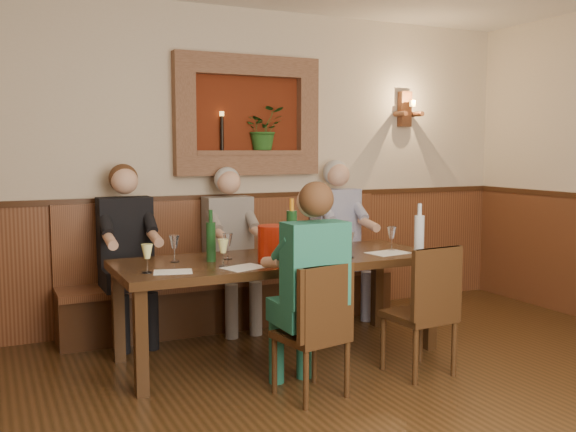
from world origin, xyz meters
name	(u,v)px	position (x,y,z in m)	size (l,w,h in m)	color
room_shell	(443,77)	(0.00, 0.00, 1.89)	(6.04, 6.04, 2.82)	beige
wainscoting	(436,348)	(0.00, 0.00, 0.59)	(6.02, 6.02, 1.15)	#512A17
wall_niche	(252,121)	(0.24, 2.94, 1.81)	(1.36, 0.30, 1.06)	#591E0C
wall_sconce	(406,110)	(1.90, 2.93, 1.94)	(0.25, 0.20, 0.35)	#512A17
dining_table	(279,267)	(0.00, 1.85, 0.68)	(2.40, 0.90, 0.75)	#301E0E
bench	(235,288)	(0.00, 2.79, 0.33)	(3.00, 0.45, 1.11)	#381E0F
chair_near_left	(312,358)	(-0.15, 1.02, 0.25)	(0.45, 0.45, 0.86)	#301E0E
chair_near_right	(420,337)	(0.71, 1.06, 0.26)	(0.43, 0.43, 0.91)	#301E0E
person_bench_left	(128,269)	(-0.95, 2.69, 0.59)	(0.42, 0.52, 1.43)	black
person_bench_mid	(232,263)	(-0.06, 2.69, 0.58)	(0.41, 0.50, 1.40)	#5D5655
person_bench_right	(340,251)	(1.01, 2.69, 0.60)	(0.43, 0.53, 1.45)	navy
person_chair_front	(308,308)	(-0.15, 1.07, 0.56)	(0.39, 0.48, 1.36)	#1C5B63
spittoon_bucket	(274,244)	(-0.11, 1.69, 0.88)	(0.23, 0.23, 0.26)	red
wine_bottle_green_a	(292,232)	(0.11, 1.86, 0.93)	(0.10, 0.10, 0.43)	#19471E
wine_bottle_green_b	(211,240)	(-0.51, 1.90, 0.90)	(0.09, 0.09, 0.37)	#19471E
water_bottle	(419,234)	(0.99, 1.47, 0.91)	(0.08, 0.08, 0.39)	silver
tasting_sheet_a	(173,272)	(-0.87, 1.63, 0.75)	(0.25, 0.18, 0.00)	white
tasting_sheet_b	(308,258)	(0.19, 1.73, 0.75)	(0.26, 0.19, 0.00)	white
tasting_sheet_c	(389,253)	(0.85, 1.66, 0.75)	(0.31, 0.22, 0.00)	white
tasting_sheet_d	(244,267)	(-0.39, 1.57, 0.75)	(0.28, 0.20, 0.00)	white
wine_glass_0	(297,241)	(0.20, 1.95, 0.85)	(0.08, 0.08, 0.19)	#F7FE98
wine_glass_1	(147,259)	(-1.03, 1.66, 0.85)	(0.08, 0.08, 0.19)	#F7FE98
wine_glass_2	(392,239)	(0.94, 1.75, 0.85)	(0.08, 0.08, 0.19)	white
wine_glass_3	(278,248)	(-0.07, 1.71, 0.85)	(0.08, 0.08, 0.19)	#F7FE98
wine_glass_4	(228,246)	(-0.37, 1.94, 0.85)	(0.08, 0.08, 0.19)	white
wine_glass_5	(349,245)	(0.47, 1.61, 0.85)	(0.08, 0.08, 0.19)	white
wine_glass_6	(223,253)	(-0.50, 1.66, 0.85)	(0.08, 0.08, 0.19)	#F7FE98
wine_glass_7	(174,249)	(-0.75, 2.00, 0.85)	(0.08, 0.08, 0.19)	white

